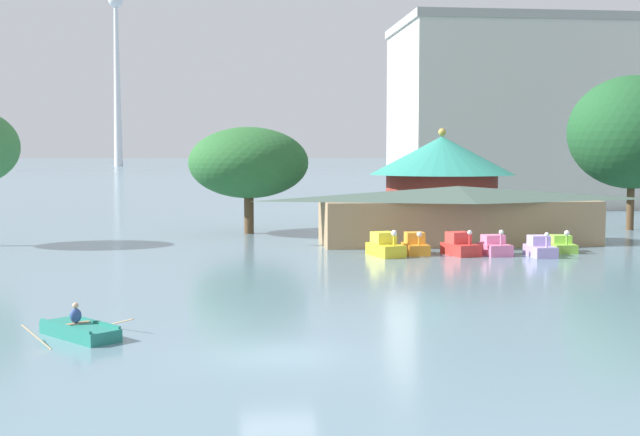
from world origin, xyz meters
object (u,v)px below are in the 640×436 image
object	(u,v)px
pedal_boat_orange	(415,246)
shoreline_tree_right	(632,132)
pedal_boat_pink	(494,247)
rowboat_with_rower	(80,330)
pedal_boat_yellow	(385,247)
green_roof_pavilion	(442,176)
shoreline_tree_mid	(249,163)
pedal_boat_red	(460,246)
pedal_boat_lavender	(540,248)
background_building_block	(510,115)
distant_broadcast_tower	(116,17)
boathouse	(458,214)
pedal_boat_lime	(562,245)

from	to	relation	value
pedal_boat_orange	shoreline_tree_right	bearing A→B (deg)	123.61
pedal_boat_orange	shoreline_tree_right	xyz separation A→B (m)	(22.28, 15.03, 7.84)
pedal_boat_pink	rowboat_with_rower	bearing A→B (deg)	-51.45
rowboat_with_rower	pedal_boat_pink	world-z (taller)	pedal_boat_pink
pedal_boat_pink	pedal_boat_yellow	bearing A→B (deg)	-97.72
green_roof_pavilion	shoreline_tree_mid	world-z (taller)	green_roof_pavilion
pedal_boat_red	pedal_boat_lavender	world-z (taller)	pedal_boat_red
pedal_boat_lavender	background_building_block	distance (m)	52.86
green_roof_pavilion	pedal_boat_red	bearing A→B (deg)	-101.01
pedal_boat_red	distant_broadcast_tower	bearing A→B (deg)	174.52
shoreline_tree_right	distant_broadcast_tower	world-z (taller)	distant_broadcast_tower
boathouse	background_building_block	size ratio (longest dim) A/B	0.77
pedal_boat_pink	pedal_boat_lavender	bearing A→B (deg)	63.49
rowboat_with_rower	shoreline_tree_mid	size ratio (longest dim) A/B	0.39
pedal_boat_yellow	pedal_boat_lime	world-z (taller)	pedal_boat_yellow
shoreline_tree_mid	background_building_block	world-z (taller)	background_building_block
pedal_boat_orange	pedal_boat_lavender	world-z (taller)	pedal_boat_lavender
rowboat_with_rower	pedal_boat_lavender	xyz separation A→B (m)	(25.27, 21.08, 0.27)
green_roof_pavilion	pedal_boat_pink	bearing A→B (deg)	-94.82
shoreline_tree_mid	background_building_block	size ratio (longest dim) A/B	0.35
background_building_block	pedal_boat_orange	bearing A→B (deg)	-115.34
rowboat_with_rower	pedal_boat_orange	size ratio (longest dim) A/B	1.51
pedal_boat_yellow	green_roof_pavilion	distance (m)	22.55
background_building_block	distant_broadcast_tower	distance (m)	341.82
rowboat_with_rower	background_building_block	xyz separation A→B (m)	(40.09, 70.65, 11.09)
green_roof_pavilion	pedal_boat_lime	bearing A→B (deg)	-80.41
pedal_boat_lime	shoreline_tree_right	bearing A→B (deg)	146.73
rowboat_with_rower	green_roof_pavilion	bearing A→B (deg)	109.37
pedal_boat_lime	shoreline_tree_mid	distance (m)	26.16
green_roof_pavilion	background_building_block	distance (m)	32.83
pedal_boat_pink	background_building_block	distance (m)	52.74
pedal_boat_lavender	shoreline_tree_mid	bearing A→B (deg)	-132.45
rowboat_with_rower	distant_broadcast_tower	bearing A→B (deg)	146.22
pedal_boat_red	shoreline_tree_right	distance (m)	26.22
pedal_boat_lavender	distant_broadcast_tower	size ratio (longest dim) A/B	0.02
background_building_block	rowboat_with_rower	bearing A→B (deg)	-119.57
pedal_boat_red	pedal_boat_pink	xyz separation A→B (m)	(2.22, -0.23, -0.06)
pedal_boat_lavender	distant_broadcast_tower	world-z (taller)	distant_broadcast_tower
shoreline_tree_right	rowboat_with_rower	bearing A→B (deg)	-136.29
shoreline_tree_right	distant_broadcast_tower	size ratio (longest dim) A/B	0.08
rowboat_with_rower	pedal_boat_orange	distance (m)	28.95
boathouse	shoreline_tree_right	distance (m)	20.89
pedal_boat_yellow	pedal_boat_orange	world-z (taller)	pedal_boat_yellow
boathouse	green_roof_pavilion	size ratio (longest dim) A/B	1.66
shoreline_tree_right	pedal_boat_red	bearing A→B (deg)	-141.03
shoreline_tree_mid	distant_broadcast_tower	bearing A→B (deg)	99.02
rowboat_with_rower	shoreline_tree_right	distance (m)	55.68
pedal_boat_orange	boathouse	world-z (taller)	boathouse
rowboat_with_rower	pedal_boat_lime	distance (m)	36.05
pedal_boat_lavender	pedal_boat_red	bearing A→B (deg)	-103.25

